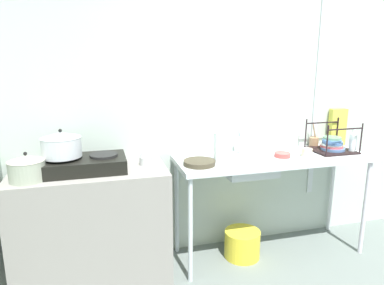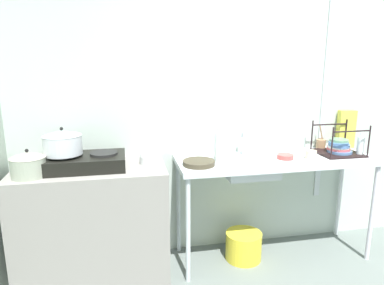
# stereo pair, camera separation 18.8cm
# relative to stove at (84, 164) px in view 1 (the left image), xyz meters

# --- Properties ---
(wall_back) EXTENTS (5.29, 0.10, 2.71)m
(wall_back) POSITION_rel_stove_xyz_m (1.65, 0.31, 0.43)
(wall_back) COLOR #B6C5BB
(wall_back) RESTS_ON ground
(wall_metal_strip) EXTENTS (0.05, 0.01, 2.17)m
(wall_metal_strip) POSITION_rel_stove_xyz_m (2.04, 0.26, 0.56)
(wall_metal_strip) COLOR silver
(counter_concrete) EXTENTS (1.11, 0.53, 0.87)m
(counter_concrete) POSITION_rel_stove_xyz_m (0.03, 0.00, -0.49)
(counter_concrete) COLOR gray
(counter_concrete) RESTS_ON ground
(counter_sink) EXTENTS (1.62, 0.53, 0.87)m
(counter_sink) POSITION_rel_stove_xyz_m (1.49, -0.00, -0.12)
(counter_sink) COLOR silver
(counter_sink) RESTS_ON ground
(stove) EXTENTS (0.58, 0.35, 0.12)m
(stove) POSITION_rel_stove_xyz_m (0.00, 0.00, 0.00)
(stove) COLOR black
(stove) RESTS_ON counter_concrete
(pot_on_left_burner) EXTENTS (0.27, 0.27, 0.20)m
(pot_on_left_burner) POSITION_rel_stove_xyz_m (-0.14, 0.00, 0.15)
(pot_on_left_burner) COLOR silver
(pot_on_left_burner) RESTS_ON stove
(pot_beside_stove) EXTENTS (0.24, 0.24, 0.20)m
(pot_beside_stove) POSITION_rel_stove_xyz_m (-0.35, -0.11, 0.03)
(pot_beside_stove) COLOR #9AA18E
(pot_beside_stove) RESTS_ON counter_concrete
(percolator) EXTENTS (0.10, 0.10, 0.16)m
(percolator) POSITION_rel_stove_xyz_m (0.45, 0.04, 0.02)
(percolator) COLOR silver
(percolator) RESTS_ON counter_concrete
(sink_basin) EXTENTS (0.41, 0.32, 0.13)m
(sink_basin) POSITION_rel_stove_xyz_m (1.26, -0.02, -0.12)
(sink_basin) COLOR silver
(sink_basin) RESTS_ON counter_sink
(faucet) EXTENTS (0.17, 0.09, 0.30)m
(faucet) POSITION_rel_stove_xyz_m (1.26, 0.10, 0.14)
(faucet) COLOR silver
(faucet) RESTS_ON counter_sink
(frying_pan) EXTENTS (0.24, 0.24, 0.04)m
(frying_pan) POSITION_rel_stove_xyz_m (0.84, -0.07, -0.04)
(frying_pan) COLOR #3E3727
(frying_pan) RESTS_ON counter_sink
(dish_rack) EXTENTS (0.35, 0.33, 0.26)m
(dish_rack) POSITION_rel_stove_xyz_m (2.06, 0.02, -0.00)
(dish_rack) COLOR black
(dish_rack) RESTS_ON counter_sink
(cup_by_rack) EXTENTS (0.09, 0.09, 0.07)m
(cup_by_rack) POSITION_rel_stove_xyz_m (1.76, -0.08, -0.02)
(cup_by_rack) COLOR beige
(cup_by_rack) RESTS_ON counter_sink
(small_bowl_on_drainboard) EXTENTS (0.13, 0.13, 0.04)m
(small_bowl_on_drainboard) POSITION_rel_stove_xyz_m (1.55, -0.04, -0.04)
(small_bowl_on_drainboard) COLOR #B24542
(small_bowl_on_drainboard) RESTS_ON counter_sink
(bottle_by_sink) EXTENTS (0.07, 0.07, 0.27)m
(bottle_by_sink) POSITION_rel_stove_xyz_m (1.00, -0.03, 0.07)
(bottle_by_sink) COLOR white
(bottle_by_sink) RESTS_ON counter_sink
(bottle_by_rack) EXTENTS (0.06, 0.06, 0.21)m
(bottle_by_rack) POSITION_rel_stove_xyz_m (2.21, -0.06, 0.03)
(bottle_by_rack) COLOR white
(bottle_by_rack) RESTS_ON counter_sink
(cereal_box) EXTENTS (0.16, 0.08, 0.34)m
(cereal_box) POSITION_rel_stove_xyz_m (2.25, 0.21, 0.12)
(cereal_box) COLOR #D0CB44
(cereal_box) RESTS_ON counter_sink
(utensil_jar) EXTENTS (0.08, 0.08, 0.22)m
(utensil_jar) POSITION_rel_stove_xyz_m (2.01, 0.20, -0.01)
(utensil_jar) COLOR #9D7753
(utensil_jar) RESTS_ON counter_sink
(bucket_on_floor) EXTENTS (0.30, 0.30, 0.24)m
(bucket_on_floor) POSITION_rel_stove_xyz_m (1.24, -0.01, -0.81)
(bucket_on_floor) COLOR yellow
(bucket_on_floor) RESTS_ON ground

